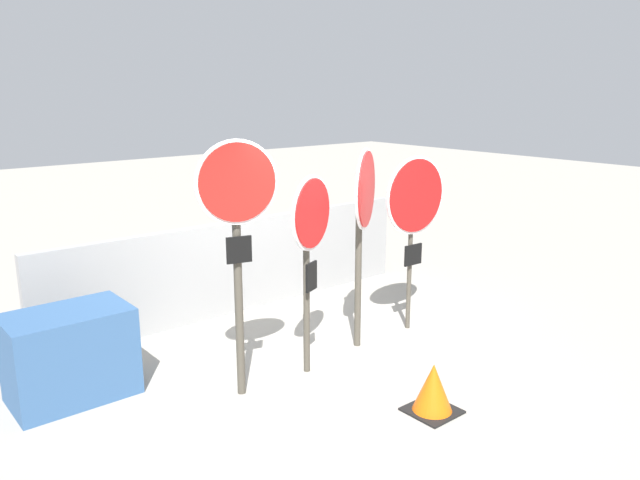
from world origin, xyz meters
TOP-DOWN VIEW (x-y plane):
  - ground_plane at (0.00, 0.00)m, footprint 40.00×40.00m
  - fence_back at (0.00, 1.96)m, footprint 5.47×0.12m
  - stop_sign_0 at (-1.29, -0.10)m, footprint 0.76×0.24m
  - stop_sign_1 at (-0.46, -0.13)m, footprint 0.71×0.33m
  - stop_sign_2 at (0.44, 0.03)m, footprint 0.76×0.53m
  - stop_sign_3 at (1.27, 0.02)m, footprint 0.94×0.12m
  - traffic_cone_0 at (-0.11, -1.51)m, footprint 0.45×0.45m
  - storage_crate at (-2.59, 0.93)m, footprint 1.14×0.72m

SIDE VIEW (x-z plane):
  - ground_plane at x=0.00m, z-range 0.00..0.00m
  - traffic_cone_0 at x=-0.11m, z-range 0.00..0.48m
  - storage_crate at x=-2.59m, z-range 0.00..0.88m
  - fence_back at x=0.00m, z-range 0.00..1.25m
  - stop_sign_1 at x=-0.46m, z-range 0.47..2.58m
  - stop_sign_3 at x=1.27m, z-range 0.50..2.67m
  - stop_sign_2 at x=0.44m, z-range 0.50..2.81m
  - stop_sign_0 at x=-1.29m, z-range 0.51..3.03m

